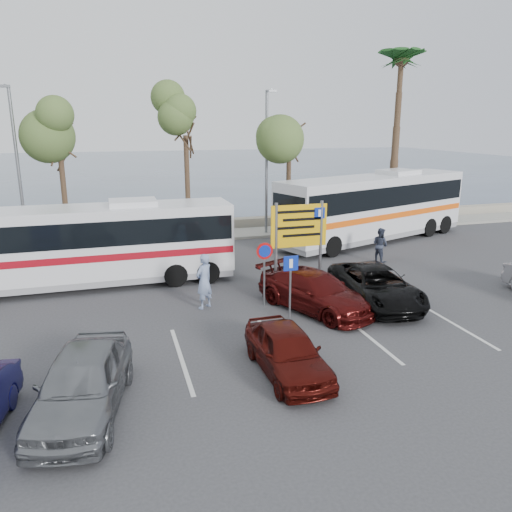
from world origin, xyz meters
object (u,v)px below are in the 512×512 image
object	(u,v)px
street_lamp_left	(17,161)
direction_sign	(299,233)
coach_bus_right	(374,209)
pedestrian_far	(380,245)
car_red	(287,351)
pedestrian_near	(204,281)
car_maroon	(315,291)
coach_bus_left	(93,248)
car_silver_a	(82,382)
street_lamp_right	(267,156)
suv_black	(376,285)

from	to	relation	value
street_lamp_left	direction_sign	xyz separation A→B (m)	(11.00, -10.32, -2.17)
coach_bus_right	pedestrian_far	bearing A→B (deg)	-114.88
car_red	pedestrian_near	xyz separation A→B (m)	(-1.20, 5.36, 0.36)
coach_bus_right	pedestrian_near	size ratio (longest dim) A/B	6.25
street_lamp_left	car_maroon	distance (m)	16.76
coach_bus_left	pedestrian_near	world-z (taller)	coach_bus_left
car_silver_a	car_maroon	distance (m)	8.85
street_lamp_right	car_maroon	bearing A→B (deg)	-99.45
street_lamp_right	suv_black	distance (m)	12.65
direction_sign	pedestrian_far	bearing A→B (deg)	31.31
suv_black	car_maroon	bearing A→B (deg)	-175.46
pedestrian_near	pedestrian_far	size ratio (longest dim) A/B	1.22
car_red	car_silver_a	bearing A→B (deg)	-176.32
suv_black	pedestrian_near	world-z (taller)	pedestrian_near
coach_bus_right	car_red	bearing A→B (deg)	-126.83
suv_black	pedestrian_near	bearing A→B (deg)	172.82
direction_sign	car_maroon	xyz separation A→B (m)	(-0.00, -1.70, -1.75)
car_maroon	pedestrian_near	distance (m)	3.94
coach_bus_left	car_red	world-z (taller)	coach_bus_left
direction_sign	coach_bus_right	size ratio (longest dim) A/B	0.29
coach_bus_left	suv_black	size ratio (longest dim) A/B	2.28
street_lamp_right	pedestrian_far	bearing A→B (deg)	-63.93
street_lamp_left	coach_bus_right	world-z (taller)	street_lamp_left
street_lamp_left	pedestrian_far	xyz separation A→B (m)	(16.43, -7.02, -3.78)
street_lamp_left	street_lamp_right	xyz separation A→B (m)	(13.00, 0.00, 0.00)
coach_bus_right	suv_black	distance (m)	10.30
pedestrian_far	coach_bus_left	bearing A→B (deg)	69.00
street_lamp_right	direction_sign	bearing A→B (deg)	-100.94
street_lamp_left	pedestrian_far	distance (m)	18.27
street_lamp_left	direction_sign	size ratio (longest dim) A/B	2.23
coach_bus_right	direction_sign	bearing A→B (deg)	-134.93
coach_bus_left	pedestrian_far	distance (m)	12.96
pedestrian_far	street_lamp_left	bearing A→B (deg)	45.87
street_lamp_left	coach_bus_right	distance (m)	18.75
car_maroon	pedestrian_near	bearing A→B (deg)	137.18
street_lamp_right	car_maroon	distance (m)	12.80
car_silver_a	car_red	xyz separation A→B (m)	(5.08, 0.45, -0.12)
street_lamp_left	coach_bus_left	xyz separation A→B (m)	(3.50, -7.02, -3.00)
car_silver_a	pedestrian_near	size ratio (longest dim) A/B	2.21
car_maroon	pedestrian_far	distance (m)	7.39
pedestrian_near	car_red	bearing A→B (deg)	65.73
suv_black	pedestrian_far	bearing A→B (deg)	63.29
coach_bus_right	pedestrian_near	world-z (taller)	coach_bus_right
coach_bus_left	pedestrian_near	xyz separation A→B (m)	(3.78, -3.73, -0.60)
direction_sign	pedestrian_near	size ratio (longest dim) A/B	1.80
street_lamp_left	car_silver_a	size ratio (longest dim) A/B	1.81
street_lamp_right	car_red	distance (m)	17.19
street_lamp_right	pedestrian_near	bearing A→B (deg)	-118.02
coach_bus_left	car_maroon	bearing A→B (deg)	-33.69
direction_sign	car_red	bearing A→B (deg)	-113.53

